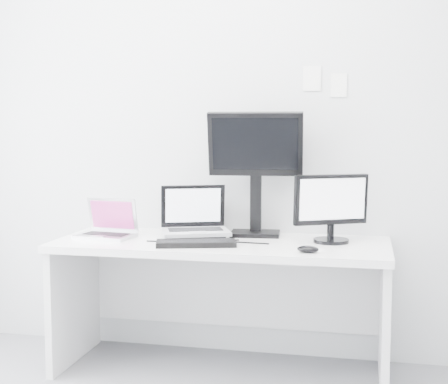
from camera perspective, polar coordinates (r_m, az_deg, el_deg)
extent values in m
plane|color=silver|center=(3.84, 0.89, 5.75)|extent=(3.60, 0.00, 3.60)
cube|color=white|center=(3.63, -0.24, -9.98)|extent=(1.80, 0.70, 0.73)
cube|color=#B8B8BD|center=(3.70, -10.35, -2.21)|extent=(0.33, 0.27, 0.23)
cube|color=black|center=(3.81, -1.47, -2.11)|extent=(0.11, 0.11, 0.20)
cube|color=#B5B7BD|center=(3.60, -2.49, -1.75)|extent=(0.44, 0.40, 0.30)
cube|color=black|center=(3.69, 2.77, 1.71)|extent=(0.54, 0.24, 0.72)
cube|color=black|center=(3.53, 9.36, -1.33)|extent=(0.45, 0.36, 0.38)
cube|color=black|center=(3.41, -2.45, -4.48)|extent=(0.44, 0.25, 0.03)
ellipsoid|color=black|center=(3.25, 7.32, -4.96)|extent=(0.12, 0.09, 0.04)
cube|color=white|center=(3.78, 7.68, 9.79)|extent=(0.10, 0.00, 0.14)
cube|color=white|center=(3.77, 9.97, 9.16)|extent=(0.09, 0.00, 0.13)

